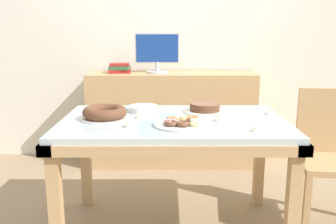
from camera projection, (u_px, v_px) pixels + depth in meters
wall_back at (170, 32)px, 3.83m from camera, size 8.00×0.10×2.60m
dining_table at (172, 134)px, 2.39m from camera, size 1.44×0.90×0.77m
chair at (328, 152)px, 2.52m from camera, size 0.46×0.46×0.94m
sideboard at (170, 119)px, 3.72m from camera, size 1.61×0.44×0.92m
computer_monitor at (156, 53)px, 3.57m from camera, size 0.42×0.20×0.38m
book_stack at (118, 68)px, 3.61m from camera, size 0.22×0.18×0.09m
cake_chocolate_round at (203, 108)px, 2.56m from camera, size 0.29×0.29×0.06m
cake_golden_bundt at (103, 113)px, 2.36m from camera, size 0.31×0.31×0.08m
pastry_platter at (182, 123)px, 2.21m from camera, size 0.35×0.35×0.04m
plate_stack at (142, 109)px, 2.58m from camera, size 0.21×0.21×0.04m
tealight_left_edge at (126, 125)px, 2.17m from camera, size 0.04×0.04×0.04m
tealight_near_cakes at (253, 130)px, 2.08m from camera, size 0.04×0.04×0.04m
tealight_near_front at (137, 117)px, 2.39m from camera, size 0.04×0.04×0.04m
tealight_right_edge at (216, 119)px, 2.32m from camera, size 0.04×0.04×0.04m
tealight_centre at (266, 113)px, 2.50m from camera, size 0.04×0.04×0.04m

